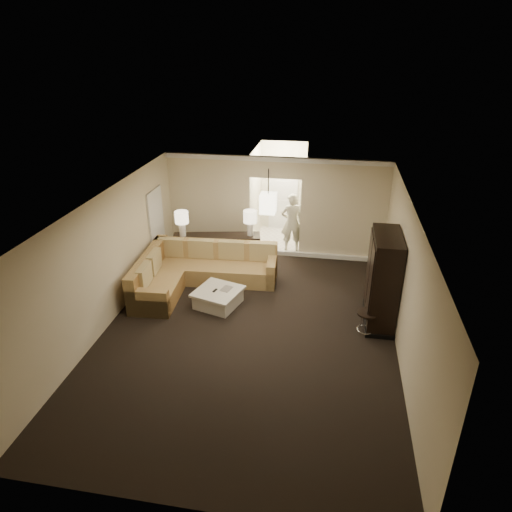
% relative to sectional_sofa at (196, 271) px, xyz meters
% --- Properties ---
extents(ground, '(8.00, 8.00, 0.00)m').
position_rel_sectional_sofa_xyz_m(ground, '(1.66, -1.84, -0.38)').
color(ground, black).
rests_on(ground, ground).
extents(wall_back, '(6.00, 0.04, 2.80)m').
position_rel_sectional_sofa_xyz_m(wall_back, '(1.66, 2.16, 1.02)').
color(wall_back, beige).
rests_on(wall_back, ground).
extents(wall_front, '(6.00, 0.04, 2.80)m').
position_rel_sectional_sofa_xyz_m(wall_front, '(1.66, -5.84, 1.02)').
color(wall_front, beige).
rests_on(wall_front, ground).
extents(wall_left, '(0.04, 8.00, 2.80)m').
position_rel_sectional_sofa_xyz_m(wall_left, '(-1.34, -1.84, 1.02)').
color(wall_left, beige).
rests_on(wall_left, ground).
extents(wall_right, '(0.04, 8.00, 2.80)m').
position_rel_sectional_sofa_xyz_m(wall_right, '(4.66, -1.84, 1.02)').
color(wall_right, beige).
rests_on(wall_right, ground).
extents(ceiling, '(6.00, 8.00, 0.02)m').
position_rel_sectional_sofa_xyz_m(ceiling, '(1.66, -1.84, 2.42)').
color(ceiling, white).
rests_on(ceiling, wall_back).
extents(crown_molding, '(6.00, 0.10, 0.12)m').
position_rel_sectional_sofa_xyz_m(crown_molding, '(1.66, 2.11, 2.35)').
color(crown_molding, white).
rests_on(crown_molding, wall_back).
extents(baseboard, '(6.00, 0.10, 0.12)m').
position_rel_sectional_sofa_xyz_m(baseboard, '(1.66, 2.11, -0.32)').
color(baseboard, white).
rests_on(baseboard, ground).
extents(side_door, '(0.05, 0.90, 2.10)m').
position_rel_sectional_sofa_xyz_m(side_door, '(-1.31, 0.96, 0.67)').
color(side_door, white).
rests_on(side_door, ground).
extents(foyer, '(1.44, 2.02, 2.80)m').
position_rel_sectional_sofa_xyz_m(foyer, '(1.66, 3.51, 0.92)').
color(foyer, silver).
rests_on(foyer, ground).
extents(sectional_sofa, '(3.22, 2.61, 0.95)m').
position_rel_sectional_sofa_xyz_m(sectional_sofa, '(0.00, 0.00, 0.00)').
color(sectional_sofa, brown).
rests_on(sectional_sofa, ground).
extents(coffee_table, '(1.19, 1.19, 0.40)m').
position_rel_sectional_sofa_xyz_m(coffee_table, '(0.77, -0.84, -0.18)').
color(coffee_table, beige).
rests_on(coffee_table, ground).
extents(console_table, '(2.35, 0.96, 0.88)m').
position_rel_sectional_sofa_xyz_m(console_table, '(0.26, 1.14, 0.15)').
color(console_table, black).
rests_on(console_table, ground).
extents(armoire, '(0.60, 1.40, 2.02)m').
position_rel_sectional_sofa_xyz_m(armoire, '(4.35, -0.87, 0.59)').
color(armoire, black).
rests_on(armoire, ground).
extents(drink_table, '(0.41, 0.41, 0.52)m').
position_rel_sectional_sofa_xyz_m(drink_table, '(4.06, -1.42, -0.01)').
color(drink_table, black).
rests_on(drink_table, ground).
extents(table_lamp_left, '(0.35, 0.35, 0.68)m').
position_rel_sectional_sofa_xyz_m(table_lamp_left, '(-0.61, 0.96, 0.96)').
color(table_lamp_left, silver).
rests_on(table_lamp_left, console_table).
extents(table_lamp_right, '(0.35, 0.35, 0.68)m').
position_rel_sectional_sofa_xyz_m(table_lamp_right, '(1.12, 1.31, 0.96)').
color(table_lamp_right, silver).
rests_on(table_lamp_right, console_table).
extents(pendant_light, '(0.38, 0.38, 1.09)m').
position_rel_sectional_sofa_xyz_m(pendant_light, '(1.66, 0.86, 1.58)').
color(pendant_light, black).
rests_on(pendant_light, ceiling).
extents(person, '(0.76, 0.57, 1.90)m').
position_rel_sectional_sofa_xyz_m(person, '(2.11, 2.46, 0.57)').
color(person, beige).
rests_on(person, ground).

